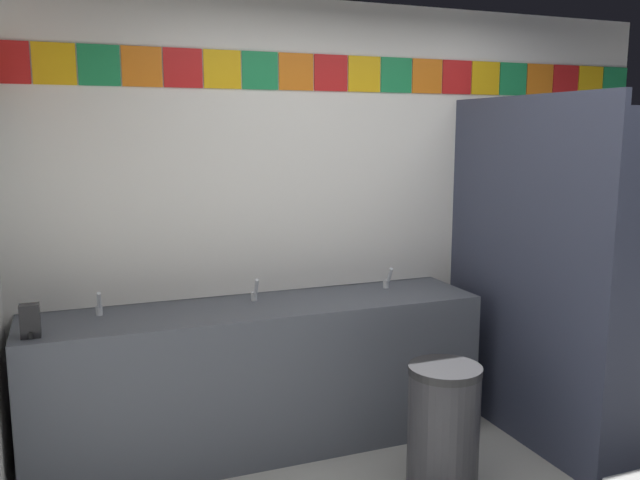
{
  "coord_description": "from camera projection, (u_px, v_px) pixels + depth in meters",
  "views": [
    {
      "loc": [
        -1.73,
        -2.12,
        1.8
      ],
      "look_at": [
        -0.52,
        1.0,
        1.24
      ],
      "focal_mm": 36.89,
      "sensor_mm": 36.0,
      "label": 1
    }
  ],
  "objects": [
    {
      "name": "wall_back",
      "position": [
        360.0,
        213.0,
        4.16
      ],
      "size": [
        4.15,
        0.09,
        2.56
      ],
      "color": "white",
      "rests_on": "ground_plane"
    },
    {
      "name": "vanity_counter",
      "position": [
        260.0,
        375.0,
        3.74
      ],
      "size": [
        2.53,
        0.57,
        0.84
      ],
      "color": "#4C515B",
      "rests_on": "ground_plane"
    },
    {
      "name": "faucet_left",
      "position": [
        99.0,
        306.0,
        3.44
      ],
      "size": [
        0.04,
        0.1,
        0.14
      ],
      "color": "silver",
      "rests_on": "vanity_counter"
    },
    {
      "name": "faucet_center",
      "position": [
        255.0,
        292.0,
        3.74
      ],
      "size": [
        0.04,
        0.1,
        0.14
      ],
      "color": "silver",
      "rests_on": "vanity_counter"
    },
    {
      "name": "faucet_right",
      "position": [
        387.0,
        280.0,
        4.04
      ],
      "size": [
        0.04,
        0.1,
        0.14
      ],
      "color": "silver",
      "rests_on": "vanity_counter"
    },
    {
      "name": "soap_dispenser",
      "position": [
        30.0,
        321.0,
        3.09
      ],
      "size": [
        0.09,
        0.09,
        0.16
      ],
      "color": "black",
      "rests_on": "vanity_counter"
    },
    {
      "name": "stall_divider",
      "position": [
        575.0,
        279.0,
        3.61
      ],
      "size": [
        0.92,
        1.39,
        2.0
      ],
      "color": "#33384C",
      "rests_on": "ground_plane"
    },
    {
      "name": "toilet",
      "position": [
        571.0,
        362.0,
        4.31
      ],
      "size": [
        0.39,
        0.49,
        0.74
      ],
      "color": "white",
      "rests_on": "ground_plane"
    },
    {
      "name": "trash_bin",
      "position": [
        443.0,
        428.0,
        3.31
      ],
      "size": [
        0.37,
        0.37,
        0.65
      ],
      "color": "#333338",
      "rests_on": "ground_plane"
    }
  ]
}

